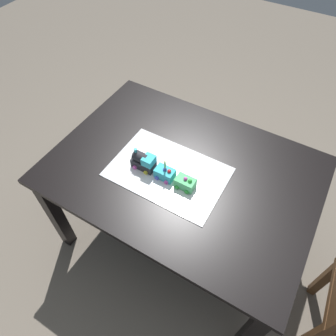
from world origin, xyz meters
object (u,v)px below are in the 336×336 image
dining_table (182,181)px  cake_car_gondola_mint_green (185,183)px  cake_locomotive (144,161)px  cake_car_caboose_turquoise (165,173)px  birthday_candle (165,164)px

dining_table → cake_car_gondola_mint_green: bearing=-55.8°
cake_locomotive → cake_car_gondola_mint_green: size_ratio=1.40×
cake_car_caboose_turquoise → cake_car_gondola_mint_green: bearing=0.0°
cake_locomotive → cake_car_gondola_mint_green: bearing=-0.0°
dining_table → birthday_candle: 0.24m
dining_table → cake_car_caboose_turquoise: cake_car_caboose_turquoise is taller
dining_table → cake_locomotive: size_ratio=10.00×
cake_car_caboose_turquoise → birthday_candle: 0.07m
dining_table → cake_locomotive: bearing=-152.0°
cake_locomotive → birthday_candle: 0.14m
cake_car_gondola_mint_green → dining_table: bearing=124.2°
cake_locomotive → cake_car_caboose_turquoise: cake_locomotive is taller
dining_table → cake_car_gondola_mint_green: size_ratio=14.00×
dining_table → cake_car_caboose_turquoise: bearing=-118.4°
cake_locomotive → cake_car_gondola_mint_green: cake_locomotive is taller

